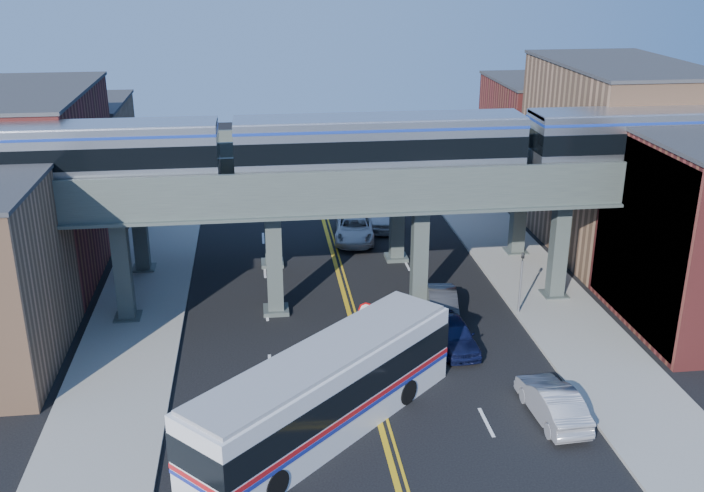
{
  "coord_description": "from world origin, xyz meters",
  "views": [
    {
      "loc": [
        -4.67,
        -31.53,
        18.77
      ],
      "look_at": [
        -0.03,
        5.83,
        4.54
      ],
      "focal_mm": 40.0,
      "sensor_mm": 36.0,
      "label": 1
    }
  ],
  "objects": [
    {
      "name": "car_lane_d",
      "position": [
        4.13,
        22.12,
        0.93
      ],
      "size": [
        2.87,
        6.51,
        1.86
      ],
      "primitive_type": "imported",
      "rotation": [
        0.0,
        0.0,
        -0.04
      ],
      "color": "silver",
      "rests_on": "ground"
    },
    {
      "name": "elevated_viaduct_far",
      "position": [
        0.0,
        15.0,
        6.47
      ],
      "size": [
        52.0,
        3.6,
        7.4
      ],
      "color": "#45504C",
      "rests_on": "ground"
    },
    {
      "name": "ground",
      "position": [
        0.0,
        0.0,
        0.0
      ],
      "size": [
        120.0,
        120.0,
        0.0
      ],
      "primitive_type": "plane",
      "color": "black",
      "rests_on": "ground"
    },
    {
      "name": "sidewalk_east",
      "position": [
        11.5,
        10.0,
        0.08
      ],
      "size": [
        5.0,
        70.0,
        0.16
      ],
      "primitive_type": "cube",
      "color": "gray",
      "rests_on": "ground"
    },
    {
      "name": "mural_panel",
      "position": [
        14.55,
        4.0,
        4.75
      ],
      "size": [
        0.1,
        9.5,
        9.5
      ],
      "primitive_type": "cube",
      "color": "#2AB4B8",
      "rests_on": "ground"
    },
    {
      "name": "car_lane_b",
      "position": [
        5.0,
        6.33,
        0.73
      ],
      "size": [
        2.11,
        4.57,
        1.45
      ],
      "primitive_type": "imported",
      "rotation": [
        0.0,
        0.0,
        -0.13
      ],
      "color": "#27272A",
      "rests_on": "ground"
    },
    {
      "name": "sidewalk_west",
      "position": [
        -11.5,
        10.0,
        0.08
      ],
      "size": [
        5.0,
        70.0,
        0.16
      ],
      "primitive_type": "cube",
      "color": "gray",
      "rests_on": "ground"
    },
    {
      "name": "building_west_b",
      "position": [
        -18.5,
        16.0,
        5.5
      ],
      "size": [
        8.0,
        14.0,
        11.0
      ],
      "primitive_type": "cube",
      "color": "maroon",
      "rests_on": "ground"
    },
    {
      "name": "building_west_c",
      "position": [
        -18.5,
        29.0,
        4.0
      ],
      "size": [
        8.0,
        10.0,
        8.0
      ],
      "primitive_type": "cube",
      "color": "#9D7051",
      "rests_on": "ground"
    },
    {
      "name": "building_east_c",
      "position": [
        18.5,
        29.0,
        4.5
      ],
      "size": [
        8.0,
        10.0,
        9.0
      ],
      "primitive_type": "cube",
      "color": "maroon",
      "rests_on": "ground"
    },
    {
      "name": "transit_train",
      "position": [
        1.7,
        8.0,
        9.25
      ],
      "size": [
        46.71,
        2.93,
        3.41
      ],
      "color": "black",
      "rests_on": "elevated_viaduct_near"
    },
    {
      "name": "building_east_b",
      "position": [
        18.5,
        16.0,
        6.0
      ],
      "size": [
        8.0,
        14.0,
        12.0
      ],
      "primitive_type": "cube",
      "color": "#9D7051",
      "rests_on": "ground"
    },
    {
      "name": "car_lane_a",
      "position": [
        4.73,
        2.7,
        0.75
      ],
      "size": [
        2.08,
        4.54,
        1.51
      ],
      "primitive_type": "imported",
      "rotation": [
        0.0,
        0.0,
        0.07
      ],
      "color": "#0F1437",
      "rests_on": "ground"
    },
    {
      "name": "transit_bus",
      "position": [
        -2.32,
        -3.73,
        1.82
      ],
      "size": [
        12.02,
        11.66,
        3.54
      ],
      "rotation": [
        0.0,
        0.0,
        0.76
      ],
      "color": "silver",
      "rests_on": "ground"
    },
    {
      "name": "car_parked_curb",
      "position": [
        7.35,
        -4.0,
        0.78
      ],
      "size": [
        1.91,
        4.8,
        1.55
      ],
      "primitive_type": "imported",
      "rotation": [
        0.0,
        0.0,
        3.2
      ],
      "color": "#9C9CA0",
      "rests_on": "ground"
    },
    {
      "name": "stop_sign",
      "position": [
        0.3,
        3.0,
        1.76
      ],
      "size": [
        0.76,
        0.09,
        2.63
      ],
      "color": "slate",
      "rests_on": "ground"
    },
    {
      "name": "elevated_viaduct_near",
      "position": [
        0.0,
        8.0,
        6.47
      ],
      "size": [
        52.0,
        3.6,
        7.4
      ],
      "color": "#45504C",
      "rests_on": "ground"
    },
    {
      "name": "car_lane_c",
      "position": [
        1.8,
        19.04,
        0.79
      ],
      "size": [
        3.36,
        6.0,
        1.59
      ],
      "primitive_type": "imported",
      "rotation": [
        0.0,
        0.0,
        -0.13
      ],
      "color": "silver",
      "rests_on": "ground"
    },
    {
      "name": "traffic_signal",
      "position": [
        9.2,
        6.0,
        2.3
      ],
      "size": [
        0.15,
        0.18,
        4.1
      ],
      "color": "slate",
      "rests_on": "ground"
    }
  ]
}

